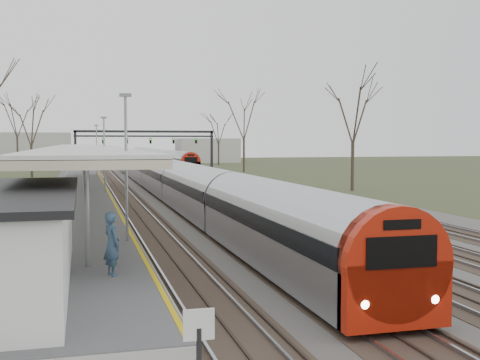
% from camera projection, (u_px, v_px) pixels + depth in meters
% --- Properties ---
extents(track_bed, '(24.00, 160.00, 0.22)m').
position_uv_depth(track_bed, '(176.00, 183.00, 62.25)').
color(track_bed, '#474442').
rests_on(track_bed, ground).
extents(platform, '(3.50, 69.00, 1.00)m').
position_uv_depth(platform, '(84.00, 196.00, 42.96)').
color(platform, '#9E9B93').
rests_on(platform, ground).
extents(canopy, '(4.10, 50.00, 3.11)m').
position_uv_depth(canopy, '(83.00, 149.00, 38.38)').
color(canopy, slate).
rests_on(canopy, platform).
extents(signal_gantry, '(21.00, 0.59, 6.08)m').
position_uv_depth(signal_gantry, '(146.00, 138.00, 90.87)').
color(signal_gantry, black).
rests_on(signal_gantry, ground).
extents(tree_east_far, '(5.00, 5.00, 10.30)m').
position_uv_depth(tree_east_far, '(353.00, 109.00, 52.74)').
color(tree_east_far, '#2D231C').
rests_on(tree_east_far, ground).
extents(train_near, '(2.62, 75.21, 3.05)m').
position_uv_depth(train_near, '(166.00, 177.00, 49.12)').
color(train_near, '#A9ACB3').
rests_on(train_near, ground).
extents(train_far, '(2.62, 75.21, 3.05)m').
position_uv_depth(train_far, '(156.00, 157.00, 113.56)').
color(train_far, '#A9ACB3').
rests_on(train_far, ground).
extents(passenger, '(0.59, 0.71, 1.66)m').
position_uv_depth(passenger, '(112.00, 244.00, 15.28)').
color(passenger, '#344E65').
rests_on(passenger, platform).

